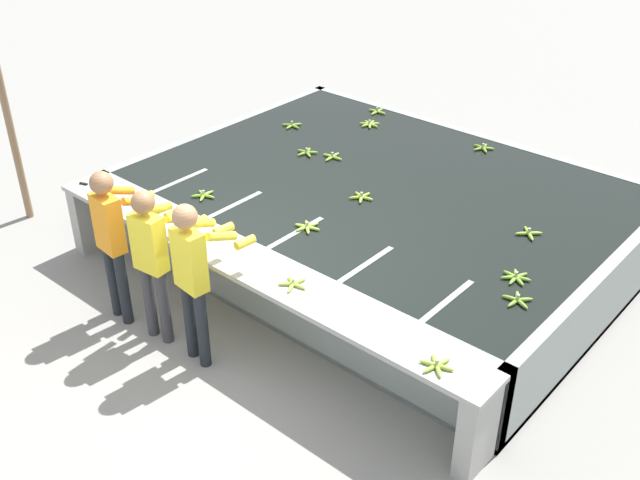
# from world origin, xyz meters

# --- Properties ---
(ground_plane) EXTENTS (80.00, 80.00, 0.00)m
(ground_plane) POSITION_xyz_m (0.00, 0.00, 0.00)
(ground_plane) COLOR gray
(ground_plane) RESTS_ON ground
(wash_tank) EXTENTS (5.38, 3.98, 0.86)m
(wash_tank) POSITION_xyz_m (-0.00, 2.42, 0.42)
(wash_tank) COLOR gray
(wash_tank) RESTS_ON ground
(work_ledge) EXTENTS (5.38, 0.45, 0.86)m
(work_ledge) POSITION_xyz_m (0.00, 0.23, 0.63)
(work_ledge) COLOR #9E9E99
(work_ledge) RESTS_ON ground
(worker_0) EXTENTS (0.45, 0.73, 1.66)m
(worker_0) POSITION_xyz_m (-1.17, -0.37, 0.99)
(worker_0) COLOR #1E2328
(worker_0) RESTS_ON ground
(worker_1) EXTENTS (0.46, 0.73, 1.62)m
(worker_1) POSITION_xyz_m (-0.63, -0.32, 0.97)
(worker_1) COLOR #38383D
(worker_1) RESTS_ON ground
(worker_2) EXTENTS (0.45, 0.73, 1.67)m
(worker_2) POSITION_xyz_m (-0.07, -0.29, 1.00)
(worker_2) COLOR #1E2328
(worker_2) RESTS_ON ground
(banana_bunch_floating_0) EXTENTS (0.27, 0.28, 0.08)m
(banana_bunch_floating_0) POSITION_xyz_m (-1.17, 3.69, 0.88)
(banana_bunch_floating_0) COLOR #93BC3D
(banana_bunch_floating_0) RESTS_ON wash_tank
(banana_bunch_floating_1) EXTENTS (0.27, 0.28, 0.08)m
(banana_bunch_floating_1) POSITION_xyz_m (-1.92, 2.99, 0.88)
(banana_bunch_floating_1) COLOR #75A333
(banana_bunch_floating_1) RESTS_ON wash_tank
(banana_bunch_floating_2) EXTENTS (0.28, 0.27, 0.08)m
(banana_bunch_floating_2) POSITION_xyz_m (0.04, 1.98, 0.88)
(banana_bunch_floating_2) COLOR #8CB738
(banana_bunch_floating_2) RESTS_ON wash_tank
(banana_bunch_floating_3) EXTENTS (0.28, 0.28, 0.08)m
(banana_bunch_floating_3) POSITION_xyz_m (-1.37, 4.13, 0.88)
(banana_bunch_floating_3) COLOR #93BC3D
(banana_bunch_floating_3) RESTS_ON wash_tank
(banana_bunch_floating_4) EXTENTS (0.27, 0.28, 0.08)m
(banana_bunch_floating_4) POSITION_xyz_m (0.37, 4.00, 0.88)
(banana_bunch_floating_4) COLOR #75A333
(banana_bunch_floating_4) RESTS_ON wash_tank
(banana_bunch_floating_5) EXTENTS (0.28, 0.27, 0.08)m
(banana_bunch_floating_5) POSITION_xyz_m (-1.29, 0.88, 0.88)
(banana_bunch_floating_5) COLOR #75A333
(banana_bunch_floating_5) RESTS_ON wash_tank
(banana_bunch_floating_6) EXTENTS (0.23, 0.23, 0.08)m
(banana_bunch_floating_6) POSITION_xyz_m (1.79, 2.46, 0.88)
(banana_bunch_floating_6) COLOR #8CB738
(banana_bunch_floating_6) RESTS_ON wash_tank
(banana_bunch_floating_7) EXTENTS (0.27, 0.28, 0.08)m
(banana_bunch_floating_7) POSITION_xyz_m (-1.19, 2.47, 0.88)
(banana_bunch_floating_7) COLOR #75A333
(banana_bunch_floating_7) RESTS_ON wash_tank
(banana_bunch_floating_8) EXTENTS (0.28, 0.28, 0.08)m
(banana_bunch_floating_8) POSITION_xyz_m (-0.87, 2.58, 0.88)
(banana_bunch_floating_8) COLOR #8CB738
(banana_bunch_floating_8) RESTS_ON wash_tank
(banana_bunch_floating_10) EXTENTS (0.28, 0.27, 0.08)m
(banana_bunch_floating_10) POSITION_xyz_m (2.26, 1.35, 0.88)
(banana_bunch_floating_10) COLOR #75A333
(banana_bunch_floating_10) RESTS_ON wash_tank
(banana_bunch_floating_11) EXTENTS (0.28, 0.28, 0.08)m
(banana_bunch_floating_11) POSITION_xyz_m (0.03, 1.11, 0.88)
(banana_bunch_floating_11) COLOR #93BC3D
(banana_bunch_floating_11) RESTS_ON wash_tank
(banana_bunch_floating_12) EXTENTS (0.28, 0.28, 0.08)m
(banana_bunch_floating_12) POSITION_xyz_m (2.07, 1.67, 0.88)
(banana_bunch_floating_12) COLOR #75A333
(banana_bunch_floating_12) RESTS_ON wash_tank
(banana_bunch_ledge_0) EXTENTS (0.28, 0.28, 0.08)m
(banana_bunch_ledge_0) POSITION_xyz_m (2.21, 0.16, 0.88)
(banana_bunch_ledge_0) COLOR #9EC642
(banana_bunch_ledge_0) RESTS_ON work_ledge
(banana_bunch_ledge_1) EXTENTS (0.27, 0.28, 0.08)m
(banana_bunch_ledge_1) POSITION_xyz_m (0.62, 0.26, 0.88)
(banana_bunch_ledge_1) COLOR #9EC642
(banana_bunch_ledge_1) RESTS_ON work_ledge
(knife_0) EXTENTS (0.34, 0.14, 0.02)m
(knife_0) POSITION_xyz_m (-2.47, 0.21, 0.87)
(knife_0) COLOR silver
(knife_0) RESTS_ON work_ledge
(support_post_left) EXTENTS (0.09, 0.09, 3.20)m
(support_post_left) POSITION_xyz_m (-3.85, 0.12, 1.60)
(support_post_left) COLOR #846647
(support_post_left) RESTS_ON ground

